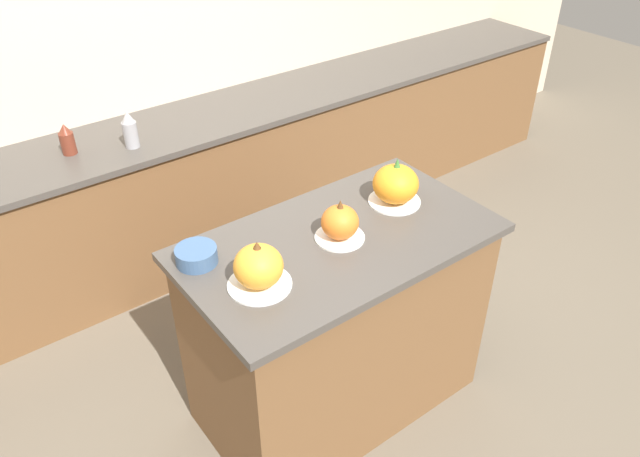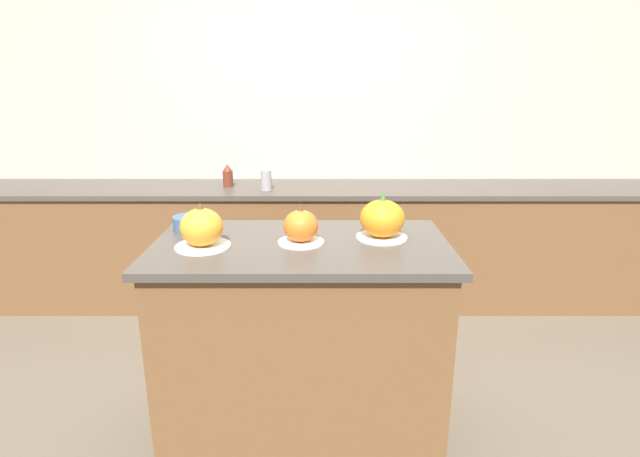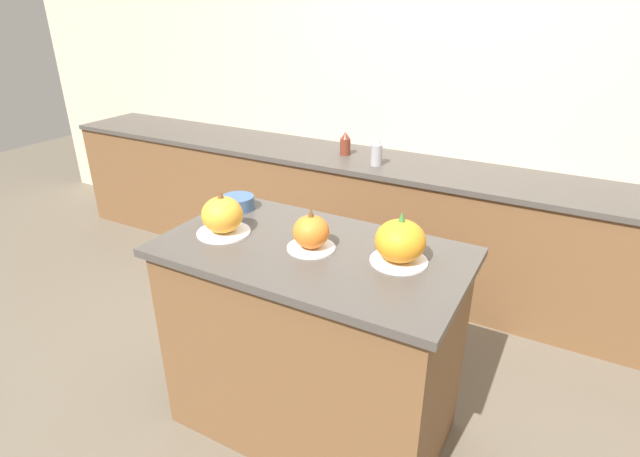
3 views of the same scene
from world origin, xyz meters
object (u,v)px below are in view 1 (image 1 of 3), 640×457
Objects in this scene: bottle_tall at (130,130)px; pumpkin_cake_right at (396,185)px; pumpkin_cake_center at (340,223)px; mixing_bowl at (196,255)px; bottle_short at (67,140)px; pumpkin_cake_left at (259,268)px.

pumpkin_cake_right is at bearing -63.58° from bottle_tall.
pumpkin_cake_center is at bearing -169.70° from pumpkin_cake_right.
pumpkin_cake_right is 1.43× the size of mixing_bowl.
bottle_tall is 0.31m from bottle_short.
pumpkin_cake_left reaches higher than mixing_bowl.
pumpkin_cake_right is 1.38× the size of bottle_short.
pumpkin_cake_center reaches higher than mixing_bowl.
pumpkin_cake_right is at bearing -56.73° from bottle_short.
bottle_tall is at bearing 116.42° from pumpkin_cake_right.
pumpkin_cake_right is (0.76, 0.12, 0.00)m from pumpkin_cake_left.
pumpkin_cake_right reaches higher than bottle_tall.
bottle_tall is (-0.29, 1.36, -0.04)m from pumpkin_cake_center.
mixing_bowl is (-0.11, 0.25, -0.05)m from pumpkin_cake_left.
bottle_tall is 1.26× the size of mixing_bowl.
bottle_tall is 1.19m from mixing_bowl.
pumpkin_cake_center is 0.88× the size of pumpkin_cake_right.
mixing_bowl is (-0.88, 0.13, -0.05)m from pumpkin_cake_right.
pumpkin_cake_left is 1.03× the size of pumpkin_cake_right.
pumpkin_cake_center is (0.41, 0.06, -0.01)m from pumpkin_cake_left.
pumpkin_cake_center is 0.36m from pumpkin_cake_right.
bottle_short is at bearing 156.92° from bottle_tall.
bottle_tall is (0.12, 1.42, -0.05)m from pumpkin_cake_left.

